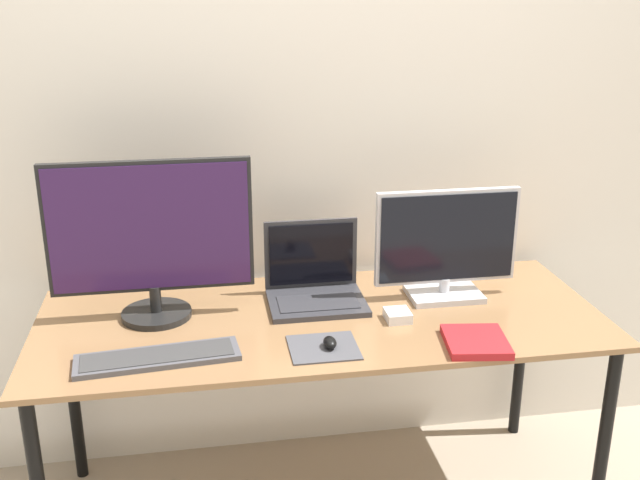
% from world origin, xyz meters
% --- Properties ---
extents(wall_back, '(7.00, 0.05, 2.50)m').
position_xyz_m(wall_back, '(0.00, 0.78, 1.25)').
color(wall_back, silver).
rests_on(wall_back, ground_plane).
extents(desk, '(1.77, 0.72, 0.71)m').
position_xyz_m(desk, '(0.00, 0.36, 0.64)').
color(desk, olive).
rests_on(desk, ground_plane).
extents(monitor_left, '(0.62, 0.22, 0.50)m').
position_xyz_m(monitor_left, '(-0.51, 0.45, 0.98)').
color(monitor_left, black).
rests_on(monitor_left, desk).
extents(monitor_right, '(0.48, 0.17, 0.37)m').
position_xyz_m(monitor_right, '(0.43, 0.45, 0.89)').
color(monitor_right, silver).
rests_on(monitor_right, desk).
extents(laptop, '(0.31, 0.25, 0.25)m').
position_xyz_m(laptop, '(-0.00, 0.50, 0.78)').
color(laptop, '#333338').
rests_on(laptop, desk).
extents(keyboard, '(0.46, 0.17, 0.02)m').
position_xyz_m(keyboard, '(-0.50, 0.16, 0.72)').
color(keyboard, '#4C4C51').
rests_on(keyboard, desk).
extents(mousepad, '(0.20, 0.18, 0.00)m').
position_xyz_m(mousepad, '(-0.03, 0.15, 0.72)').
color(mousepad, '#47474C').
rests_on(mousepad, desk).
extents(mouse, '(0.04, 0.06, 0.03)m').
position_xyz_m(mouse, '(-0.01, 0.14, 0.73)').
color(mouse, black).
rests_on(mouse, mousepad).
extents(book, '(0.20, 0.22, 0.02)m').
position_xyz_m(book, '(0.41, 0.09, 0.73)').
color(book, red).
rests_on(book, desk).
extents(power_brick, '(0.08, 0.08, 0.03)m').
position_xyz_m(power_brick, '(0.23, 0.30, 0.73)').
color(power_brick, white).
rests_on(power_brick, desk).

